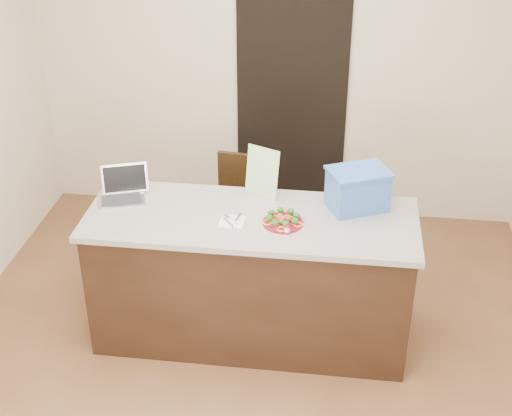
# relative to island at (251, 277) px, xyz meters

# --- Properties ---
(ground) EXTENTS (4.00, 4.00, 0.00)m
(ground) POSITION_rel_island_xyz_m (0.00, -0.25, -0.46)
(ground) COLOR brown
(ground) RESTS_ON ground
(room_shell) EXTENTS (4.00, 4.00, 4.00)m
(room_shell) POSITION_rel_island_xyz_m (0.00, -0.25, 1.16)
(room_shell) COLOR white
(room_shell) RESTS_ON ground
(doorway) EXTENTS (0.90, 0.02, 2.00)m
(doorway) POSITION_rel_island_xyz_m (0.10, 1.73, 0.54)
(doorway) COLOR black
(doorway) RESTS_ON ground
(island) EXTENTS (2.06, 0.76, 0.92)m
(island) POSITION_rel_island_xyz_m (0.00, 0.00, 0.00)
(island) COLOR black
(island) RESTS_ON ground
(plate) EXTENTS (0.25, 0.25, 0.02)m
(plate) POSITION_rel_island_xyz_m (0.20, -0.06, 0.47)
(plate) COLOR maroon
(plate) RESTS_ON island
(meatballs) EXTENTS (0.10, 0.09, 0.04)m
(meatballs) POSITION_rel_island_xyz_m (0.20, -0.05, 0.49)
(meatballs) COLOR brown
(meatballs) RESTS_ON plate
(broccoli) EXTENTS (0.21, 0.21, 0.04)m
(broccoli) POSITION_rel_island_xyz_m (0.20, -0.06, 0.51)
(broccoli) COLOR #184712
(broccoli) RESTS_ON plate
(pepper_rings) EXTENTS (0.24, 0.23, 0.01)m
(pepper_rings) POSITION_rel_island_xyz_m (0.20, -0.06, 0.48)
(pepper_rings) COLOR #FFAC1A
(pepper_rings) RESTS_ON plate
(napkin) EXTENTS (0.16, 0.16, 0.01)m
(napkin) POSITION_rel_island_xyz_m (-0.11, -0.08, 0.46)
(napkin) COLOR silver
(napkin) RESTS_ON island
(fork) EXTENTS (0.09, 0.15, 0.00)m
(fork) POSITION_rel_island_xyz_m (-0.13, -0.07, 0.47)
(fork) COLOR #ACACB0
(fork) RESTS_ON napkin
(knife) EXTENTS (0.03, 0.18, 0.01)m
(knife) POSITION_rel_island_xyz_m (-0.08, -0.09, 0.47)
(knife) COLOR silver
(knife) RESTS_ON napkin
(yogurt_bottle) EXTENTS (0.03, 0.03, 0.07)m
(yogurt_bottle) POSITION_rel_island_xyz_m (0.24, -0.19, 0.49)
(yogurt_bottle) COLOR white
(yogurt_bottle) RESTS_ON island
(laptop) EXTENTS (0.35, 0.32, 0.21)m
(laptop) POSITION_rel_island_xyz_m (-0.85, 0.14, 0.51)
(laptop) COLOR silver
(laptop) RESTS_ON island
(leaflet) EXTENTS (0.23, 0.14, 0.33)m
(leaflet) POSITION_rel_island_xyz_m (0.03, 0.29, 0.62)
(leaflet) COLOR white
(leaflet) RESTS_ON island
(blue_box) EXTENTS (0.44, 0.39, 0.26)m
(blue_box) POSITION_rel_island_xyz_m (0.64, 0.20, 0.59)
(blue_box) COLOR #3263B7
(blue_box) RESTS_ON island
(chair) EXTENTS (0.44, 0.44, 0.87)m
(chair) POSITION_rel_island_xyz_m (-0.20, 0.89, 0.03)
(chair) COLOR black
(chair) RESTS_ON ground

